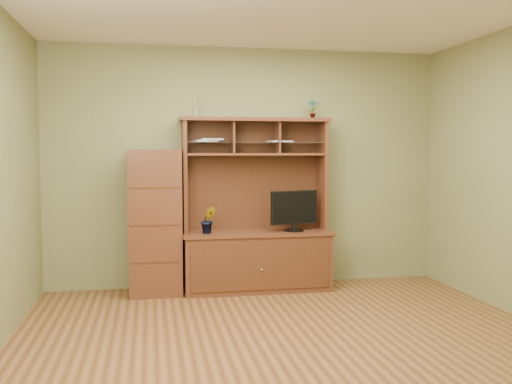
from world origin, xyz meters
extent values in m
cube|color=#573518|center=(0.00, 0.00, -0.01)|extent=(4.50, 4.00, 0.02)
cube|color=white|center=(0.00, 0.00, 2.71)|extent=(4.50, 4.00, 0.02)
cube|color=olive|center=(0.00, 2.01, 1.35)|extent=(4.50, 0.02, 2.70)
cube|color=olive|center=(0.00, -2.01, 1.35)|extent=(4.50, 0.02, 2.70)
cube|color=#462114|center=(0.06, 1.71, 0.31)|extent=(1.60, 0.55, 0.62)
cube|color=#3E1C11|center=(0.06, 1.42, 0.31)|extent=(1.50, 0.01, 0.50)
sphere|color=silver|center=(0.06, 1.41, 0.28)|extent=(0.02, 0.02, 0.02)
cube|color=#462114|center=(0.06, 1.71, 0.64)|extent=(1.64, 0.59, 0.03)
cube|color=#462114|center=(-0.72, 1.80, 1.27)|extent=(0.04, 0.35, 1.25)
cube|color=#462114|center=(0.84, 1.80, 1.27)|extent=(0.04, 0.35, 1.25)
cube|color=#3E1C11|center=(0.06, 1.97, 1.27)|extent=(1.52, 0.02, 1.25)
cube|color=#462114|center=(0.06, 1.80, 1.88)|extent=(1.66, 0.40, 0.04)
cube|color=#462114|center=(0.06, 1.80, 1.50)|extent=(1.52, 0.32, 0.02)
cube|color=#462114|center=(-0.19, 1.80, 1.69)|extent=(0.02, 0.31, 0.35)
cube|color=#462114|center=(0.31, 1.80, 1.69)|extent=(0.02, 0.31, 0.35)
cube|color=silver|center=(0.06, 1.79, 1.63)|extent=(1.50, 0.27, 0.01)
cylinder|color=black|center=(0.47, 1.65, 0.66)|extent=(0.22, 0.22, 0.02)
cylinder|color=black|center=(0.47, 1.65, 0.71)|extent=(0.04, 0.04, 0.07)
cube|color=black|center=(0.47, 1.65, 0.91)|extent=(0.56, 0.20, 0.37)
imported|color=#27551D|center=(-0.48, 1.65, 0.80)|extent=(0.16, 0.13, 0.29)
imported|color=#336322|center=(0.72, 1.80, 2.01)|extent=(0.13, 0.10, 0.22)
cylinder|color=silver|center=(-0.60, 1.80, 1.95)|extent=(0.05, 0.05, 0.10)
cylinder|color=#A98454|center=(-0.60, 1.80, 2.08)|extent=(0.03, 0.03, 0.17)
cube|color=#BCBCC1|center=(-0.50, 1.80, 1.64)|extent=(0.30, 0.26, 0.02)
cube|color=#BCBCC1|center=(-0.43, 1.80, 1.66)|extent=(0.26, 0.21, 0.02)
cube|color=#BCBCC1|center=(0.34, 1.80, 1.64)|extent=(0.29, 0.24, 0.02)
cube|color=#462114|center=(-1.04, 1.73, 0.78)|extent=(0.55, 0.50, 1.55)
cube|color=#3E1C11|center=(-1.04, 1.48, 0.39)|extent=(0.51, 0.01, 0.02)
cube|color=#3E1C11|center=(-1.04, 1.48, 0.78)|extent=(0.51, 0.01, 0.01)
cube|color=#3E1C11|center=(-1.04, 1.48, 1.16)|extent=(0.51, 0.01, 0.02)
camera|label=1|loc=(-1.10, -4.44, 1.53)|focal=40.00mm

